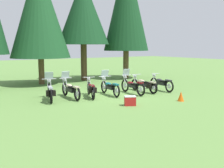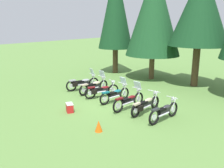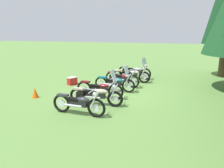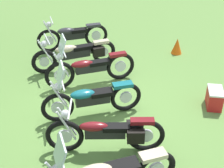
# 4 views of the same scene
# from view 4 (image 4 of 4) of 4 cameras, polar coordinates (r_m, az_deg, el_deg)

# --- Properties ---
(ground_plane) EXTENTS (80.00, 80.00, 0.00)m
(ground_plane) POSITION_cam_4_polar(r_m,az_deg,el_deg) (7.38, -3.69, -5.12)
(ground_plane) COLOR #608C42
(motorcycle_2) EXTENTS (0.96, 2.14, 1.02)m
(motorcycle_2) POSITION_cam_4_polar(r_m,az_deg,el_deg) (6.15, -0.75, -8.47)
(motorcycle_2) COLOR black
(motorcycle_2) RESTS_ON ground_plane
(motorcycle_3) EXTENTS (0.76, 2.22, 1.36)m
(motorcycle_3) POSITION_cam_4_polar(r_m,az_deg,el_deg) (7.04, -3.72, -2.46)
(motorcycle_3) COLOR black
(motorcycle_3) RESTS_ON ground_plane
(motorcycle_4) EXTENTS (0.63, 2.33, 1.38)m
(motorcycle_4) POSITION_cam_4_polar(r_m,az_deg,el_deg) (8.19, -3.97, 2.89)
(motorcycle_4) COLOR black
(motorcycle_4) RESTS_ON ground_plane
(motorcycle_5) EXTENTS (0.74, 2.38, 1.00)m
(motorcycle_5) POSITION_cam_4_polar(r_m,az_deg,el_deg) (9.01, -6.28, 5.39)
(motorcycle_5) COLOR black
(motorcycle_5) RESTS_ON ground_plane
(motorcycle_6) EXTENTS (0.61, 2.19, 1.02)m
(motorcycle_6) POSITION_cam_4_polar(r_m,az_deg,el_deg) (10.11, -6.98, 8.45)
(motorcycle_6) COLOR black
(motorcycle_6) RESTS_ON ground_plane
(picnic_cooler) EXTENTS (0.62, 0.54, 0.45)m
(picnic_cooler) POSITION_cam_4_polar(r_m,az_deg,el_deg) (7.81, 17.48, -2.37)
(picnic_cooler) COLOR red
(picnic_cooler) RESTS_ON ground_plane
(traffic_cone) EXTENTS (0.32, 0.32, 0.48)m
(traffic_cone) POSITION_cam_4_polar(r_m,az_deg,el_deg) (10.04, 11.30, 6.54)
(traffic_cone) COLOR #EA590F
(traffic_cone) RESTS_ON ground_plane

